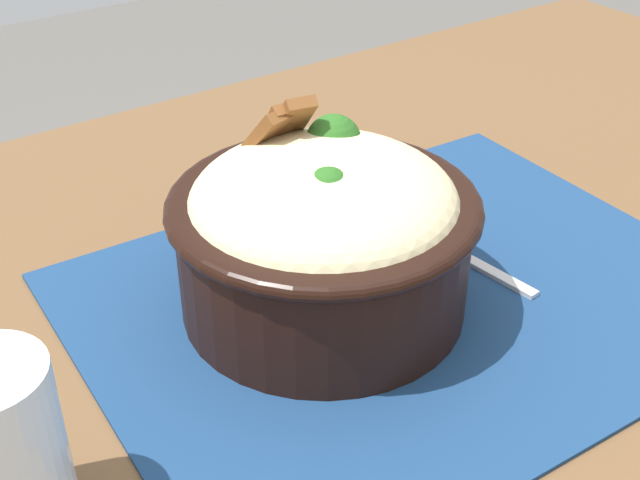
% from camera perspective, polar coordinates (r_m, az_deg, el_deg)
% --- Properties ---
extents(table, '(1.37, 0.77, 0.73)m').
position_cam_1_polar(table, '(0.64, 1.81, -9.34)').
color(table, brown).
rests_on(table, ground_plane).
extents(placemat, '(0.45, 0.36, 0.00)m').
position_cam_1_polar(placemat, '(0.59, 5.74, -3.79)').
color(placemat, navy).
rests_on(placemat, table).
extents(bowl, '(0.24, 0.24, 0.14)m').
position_cam_1_polar(bowl, '(0.55, -0.00, 0.92)').
color(bowl, black).
rests_on(bowl, placemat).
extents(fork, '(0.03, 0.13, 0.00)m').
position_cam_1_polar(fork, '(0.63, 9.34, -0.95)').
color(fork, silver).
rests_on(fork, placemat).
extents(drinking_glass, '(0.06, 0.06, 0.10)m').
position_cam_1_polar(drinking_glass, '(0.44, -20.51, -13.81)').
color(drinking_glass, silver).
rests_on(drinking_glass, table).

